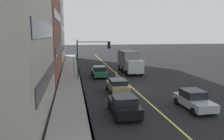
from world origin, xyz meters
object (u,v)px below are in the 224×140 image
truck_gray (129,61)px  street_sign_post (74,65)px  car_black (124,105)px  car_green (99,72)px  traffic_light_mast (91,52)px  car_silver (194,100)px  pedestrian_with_backpack (116,77)px  car_tan (118,85)px

truck_gray → street_sign_post: truck_gray is taller
car_black → car_green: car_green is taller
car_green → traffic_light_mast: 3.30m
car_green → traffic_light_mast: (-1.16, 1.17, 2.86)m
car_silver → car_green: (14.42, 5.86, 0.03)m
traffic_light_mast → street_sign_post: bearing=62.5°
car_black → truck_gray: truck_gray is taller
car_silver → traffic_light_mast: bearing=27.9°
car_silver → traffic_light_mast: 15.28m
car_black → pedestrian_with_backpack: bearing=-8.3°
car_tan → truck_gray: (11.43, -4.25, 1.00)m
pedestrian_with_backpack → traffic_light_mast: (3.88, 2.60, 2.73)m
car_silver → street_sign_post: 17.23m
traffic_light_mast → street_sign_post: size_ratio=1.77×
truck_gray → pedestrian_with_backpack: size_ratio=4.54×
car_green → car_tan: bearing=-174.1°
car_black → pedestrian_with_backpack: (9.71, -1.41, 0.16)m
pedestrian_with_backpack → truck_gray: bearing=-24.8°
car_tan → car_silver: bearing=-140.0°
truck_gray → pedestrian_with_backpack: (-7.99, 3.69, -0.84)m
pedestrian_with_backpack → traffic_light_mast: 5.41m
pedestrian_with_backpack → traffic_light_mast: bearing=33.8°
car_black → truck_gray: size_ratio=0.55×
car_tan → truck_gray: bearing=-20.4°
car_silver → car_tan: (5.94, 4.99, -0.01)m
car_green → street_sign_post: (0.04, 3.46, 0.96)m
car_silver → truck_gray: truck_gray is taller
car_silver → pedestrian_with_backpack: size_ratio=2.53×
car_silver → car_tan: size_ratio=1.04×
car_tan → car_green: size_ratio=0.93×
car_tan → traffic_light_mast: (7.32, 2.04, 2.90)m
car_tan → street_sign_post: size_ratio=1.30×
car_tan → pedestrian_with_backpack: pedestrian_with_backpack is taller
car_black → car_green: (14.75, 0.01, 0.04)m
car_silver → pedestrian_with_backpack: 10.37m
car_green → pedestrian_with_backpack: pedestrian_with_backpack is taller
truck_gray → traffic_light_mast: 7.75m
car_green → truck_gray: size_ratio=0.57×
car_tan → truck_gray: truck_gray is taller
traffic_light_mast → pedestrian_with_backpack: bearing=-146.2°
car_silver → car_black: size_ratio=1.02×
car_silver → truck_gray: bearing=2.4°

